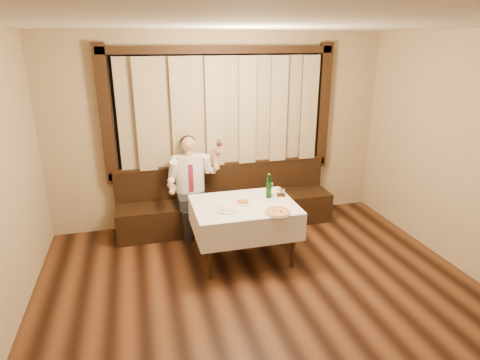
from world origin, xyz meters
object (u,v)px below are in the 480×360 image
object	(u,v)px
dining_table	(244,211)
cruet_caddy	(281,193)
banquette	(226,206)
pasta_red	(243,201)
seated_man	(191,178)
green_bottle	(269,187)
pizza	(278,212)
pasta_cream	(226,207)

from	to	relation	value
dining_table	cruet_caddy	xyz separation A→B (m)	(0.53, 0.12, 0.15)
banquette	pasta_red	xyz separation A→B (m)	(-0.01, -1.00, 0.48)
cruet_caddy	seated_man	xyz separation A→B (m)	(-1.05, 0.81, 0.03)
pasta_red	seated_man	distance (m)	1.05
pasta_red	seated_man	bearing A→B (deg)	119.36
banquette	seated_man	size ratio (longest dim) A/B	2.25
dining_table	green_bottle	world-z (taller)	green_bottle
seated_man	banquette	bearing A→B (deg)	9.68
dining_table	cruet_caddy	distance (m)	0.56
dining_table	pizza	bearing A→B (deg)	-51.56
cruet_caddy	seated_man	distance (m)	1.33
banquette	dining_table	distance (m)	1.08
seated_man	pasta_red	bearing A→B (deg)	-60.64
pasta_cream	seated_man	size ratio (longest dim) A/B	0.19
green_bottle	seated_man	bearing A→B (deg)	137.56
banquette	cruet_caddy	distance (m)	1.15
banquette	seated_man	world-z (taller)	seated_man
dining_table	seated_man	world-z (taller)	seated_man
pasta_red	seated_man	xyz separation A→B (m)	(-0.51, 0.91, 0.04)
green_bottle	cruet_caddy	bearing A→B (deg)	-1.09
dining_table	green_bottle	distance (m)	0.45
dining_table	pasta_red	size ratio (longest dim) A/B	5.33
pasta_cream	seated_man	world-z (taller)	seated_man
dining_table	pasta_cream	size ratio (longest dim) A/B	4.61
banquette	pizza	bearing A→B (deg)	-77.87
seated_man	pasta_cream	bearing A→B (deg)	-76.10
dining_table	pasta_cream	world-z (taller)	pasta_cream
dining_table	pizza	distance (m)	0.50
green_bottle	seated_man	size ratio (longest dim) A/B	0.23
dining_table	green_bottle	size ratio (longest dim) A/B	3.95
pasta_red	cruet_caddy	world-z (taller)	cruet_caddy
pasta_red	seated_man	world-z (taller)	seated_man
pizza	banquette	bearing A→B (deg)	102.13
cruet_caddy	green_bottle	bearing A→B (deg)	-162.89
pasta_red	green_bottle	size ratio (longest dim) A/B	0.74
pizza	pasta_red	size ratio (longest dim) A/B	1.31
dining_table	cruet_caddy	bearing A→B (deg)	12.82
pasta_red	pasta_cream	world-z (taller)	pasta_cream
pizza	cruet_caddy	bearing A→B (deg)	65.47
banquette	cruet_caddy	xyz separation A→B (m)	(0.53, -0.90, 0.49)
dining_table	pasta_red	bearing A→B (deg)	118.58
seated_man	dining_table	bearing A→B (deg)	-60.66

